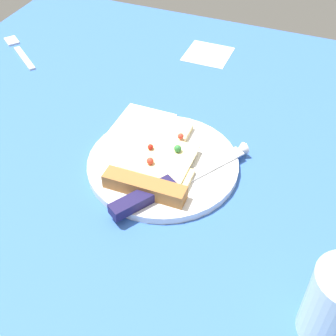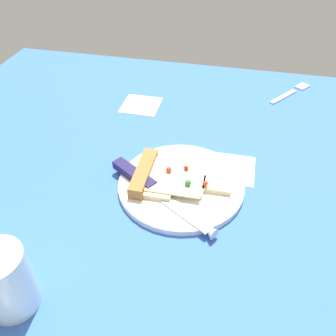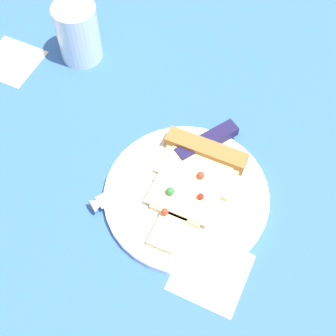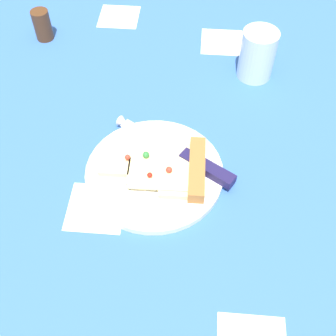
{
  "view_description": "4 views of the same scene",
  "coord_description": "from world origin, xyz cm",
  "px_view_note": "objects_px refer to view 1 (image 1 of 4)",
  "views": [
    {
      "loc": [
        16.33,
        -41.34,
        48.15
      ],
      "look_at": [
        -1.2,
        1.96,
        3.96
      ],
      "focal_mm": 49.05,
      "sensor_mm": 36.0,
      "label": 1
    },
    {
      "loc": [
        43.07,
        13.95,
        44.92
      ],
      "look_at": [
        -4.89,
        3.1,
        3.05
      ],
      "focal_mm": 37.83,
      "sensor_mm": 36.0,
      "label": 2
    },
    {
      "loc": [
        -14.3,
        34.62,
        58.78
      ],
      "look_at": [
        0.05,
        4.06,
        2.76
      ],
      "focal_mm": 50.46,
      "sensor_mm": 36.0,
      "label": 3
    },
    {
      "loc": [
        -46.29,
        0.18,
        58.23
      ],
      "look_at": [
        -4.35,
        3.68,
        3.15
      ],
      "focal_mm": 46.13,
      "sensor_mm": 36.0,
      "label": 4
    }
  ],
  "objects_px": {
    "pizza_slice": "(156,168)",
    "knife": "(170,185)",
    "plate": "(163,164)",
    "fork": "(19,50)"
  },
  "relations": [
    {
      "from": "pizza_slice",
      "to": "knife",
      "type": "relative_size",
      "value": 0.82
    },
    {
      "from": "pizza_slice",
      "to": "knife",
      "type": "bearing_deg",
      "value": -36.85
    },
    {
      "from": "pizza_slice",
      "to": "knife",
      "type": "xyz_separation_m",
      "value": [
        0.03,
        -0.02,
        -0.0
      ]
    },
    {
      "from": "plate",
      "to": "fork",
      "type": "distance_m",
      "value": 0.47
    },
    {
      "from": "pizza_slice",
      "to": "knife",
      "type": "distance_m",
      "value": 0.04
    },
    {
      "from": "fork",
      "to": "knife",
      "type": "bearing_deg",
      "value": -83.54
    },
    {
      "from": "plate",
      "to": "fork",
      "type": "bearing_deg",
      "value": 152.85
    },
    {
      "from": "plate",
      "to": "knife",
      "type": "xyz_separation_m",
      "value": [
        0.03,
        -0.05,
        0.01
      ]
    },
    {
      "from": "knife",
      "to": "fork",
      "type": "bearing_deg",
      "value": -178.22
    },
    {
      "from": "fork",
      "to": "plate",
      "type": "bearing_deg",
      "value": -80.35
    }
  ]
}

